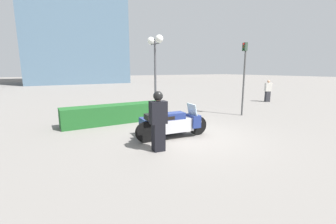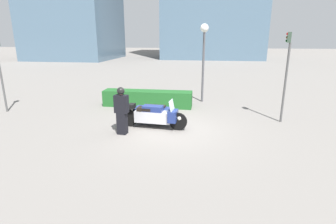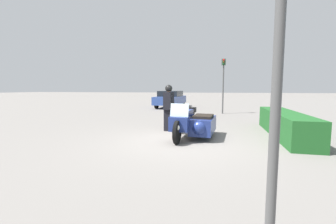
% 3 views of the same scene
% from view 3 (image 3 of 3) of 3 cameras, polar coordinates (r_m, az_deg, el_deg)
% --- Properties ---
extents(ground_plane, '(160.00, 160.00, 0.00)m').
position_cam_3_polar(ground_plane, '(6.98, 3.48, -7.42)').
color(ground_plane, slate).
extents(police_motorcycle, '(2.70, 1.37, 1.17)m').
position_cam_3_polar(police_motorcycle, '(7.43, 6.78, -2.91)').
color(police_motorcycle, black).
rests_on(police_motorcycle, ground).
extents(officer_rider, '(0.51, 0.34, 1.76)m').
position_cam_3_polar(officer_rider, '(8.58, 0.18, 1.39)').
color(officer_rider, black).
rests_on(officer_rider, ground).
extents(hedge_bush_curbside, '(4.58, 0.86, 0.82)m').
position_cam_3_polar(hedge_bush_curbside, '(8.69, 27.48, -2.69)').
color(hedge_bush_curbside, '#1E5623').
rests_on(hedge_bush_curbside, ground).
extents(traffic_light_far, '(0.23, 0.26, 3.47)m').
position_cam_3_polar(traffic_light_far, '(14.82, 13.87, 8.39)').
color(traffic_light_far, '#4C4C4C').
rests_on(traffic_light_far, ground).
extents(parked_car_background, '(4.83, 2.03, 1.41)m').
position_cam_3_polar(parked_car_background, '(19.37, 0.67, 3.43)').
color(parked_car_background, '#2D478C').
rests_on(parked_car_background, ground).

